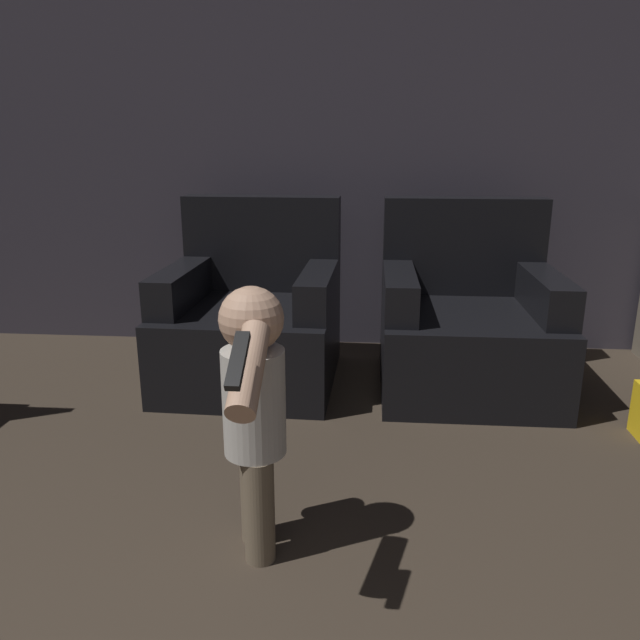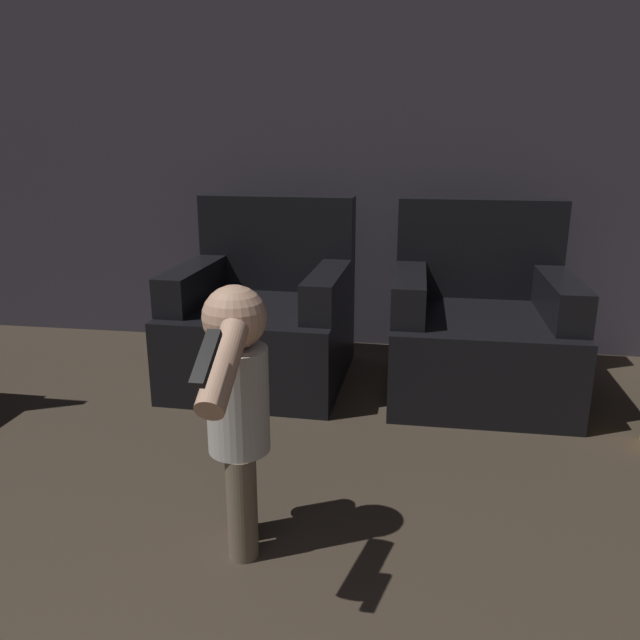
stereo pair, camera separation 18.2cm
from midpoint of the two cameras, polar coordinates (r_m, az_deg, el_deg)
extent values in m
cube|color=#3D3842|center=(3.91, -0.07, 16.46)|extent=(8.40, 0.05, 2.60)
cube|color=black|center=(3.42, -7.85, -2.18)|extent=(0.92, 0.94, 0.43)
cube|color=black|center=(3.66, -6.73, 6.97)|extent=(0.90, 0.18, 0.54)
cube|color=black|center=(3.44, -14.03, 3.08)|extent=(0.18, 0.76, 0.20)
cube|color=black|center=(3.26, -1.77, 2.85)|extent=(0.18, 0.76, 0.20)
cube|color=black|center=(3.37, 11.80, -2.67)|extent=(0.90, 0.92, 0.43)
cube|color=black|center=(3.61, 11.53, 6.63)|extent=(0.90, 0.16, 0.54)
cube|color=black|center=(3.25, 5.66, 2.73)|extent=(0.16, 0.76, 0.20)
cube|color=black|center=(3.35, 18.38, 2.37)|extent=(0.16, 0.76, 0.20)
cylinder|color=brown|center=(2.05, -8.22, -16.87)|extent=(0.10, 0.10, 0.35)
cylinder|color=brown|center=(2.14, -8.47, -15.32)|extent=(0.10, 0.10, 0.35)
cylinder|color=#B7B2A8|center=(1.94, -8.77, -7.46)|extent=(0.19, 0.19, 0.34)
sphere|color=tan|center=(1.85, -9.12, 0.07)|extent=(0.19, 0.19, 0.19)
cylinder|color=tan|center=(2.05, -9.00, -6.47)|extent=(0.08, 0.08, 0.28)
cylinder|color=tan|center=(1.64, -9.73, -4.53)|extent=(0.08, 0.28, 0.21)
cube|color=black|center=(1.51, -10.99, -3.67)|extent=(0.04, 0.16, 0.10)
camera|label=1|loc=(0.09, -92.04, -0.60)|focal=35.00mm
camera|label=2|loc=(0.09, 87.96, 0.60)|focal=35.00mm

